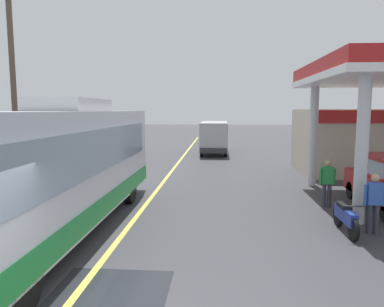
% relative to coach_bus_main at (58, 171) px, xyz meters
% --- Properties ---
extents(ground, '(120.00, 120.00, 0.00)m').
position_rel_coach_bus_main_xyz_m(ground, '(1.75, 15.18, -1.72)').
color(ground, '#38383D').
extents(lane_divider_stripe, '(0.16, 50.00, 0.01)m').
position_rel_coach_bus_main_xyz_m(lane_divider_stripe, '(1.75, 10.18, -1.72)').
color(lane_divider_stripe, '#D8CC4C').
rests_on(lane_divider_stripe, ground).
extents(coach_bus_main, '(2.60, 11.04, 3.69)m').
position_rel_coach_bus_main_xyz_m(coach_bus_main, '(0.00, 0.00, 0.00)').
color(coach_bus_main, silver).
rests_on(coach_bus_main, ground).
extents(minibus_opposing_lane, '(2.04, 6.13, 2.44)m').
position_rel_coach_bus_main_xyz_m(minibus_opposing_lane, '(3.97, 18.66, -0.25)').
color(minibus_opposing_lane, '#A5A5AD').
rests_on(minibus_opposing_lane, ground).
extents(motorcycle_parked_forecourt, '(0.55, 1.80, 0.92)m').
position_rel_coach_bus_main_xyz_m(motorcycle_parked_forecourt, '(7.82, 0.57, -1.28)').
color(motorcycle_parked_forecourt, black).
rests_on(motorcycle_parked_forecourt, ground).
extents(pedestrian_near_pump, '(0.55, 0.22, 1.66)m').
position_rel_coach_bus_main_xyz_m(pedestrian_near_pump, '(8.10, 3.25, -0.79)').
color(pedestrian_near_pump, '#33333F').
rests_on(pedestrian_near_pump, ground).
extents(pedestrian_by_shop, '(0.55, 0.22, 1.66)m').
position_rel_coach_bus_main_xyz_m(pedestrian_by_shop, '(8.53, 0.54, -0.79)').
color(pedestrian_by_shop, '#33333F').
rests_on(pedestrian_by_shop, ground).
extents(utility_pole_roadside, '(1.80, 0.24, 8.92)m').
position_rel_coach_bus_main_xyz_m(utility_pole_roadside, '(-4.74, 6.15, 2.92)').
color(utility_pole_roadside, brown).
rests_on(utility_pole_roadside, ground).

